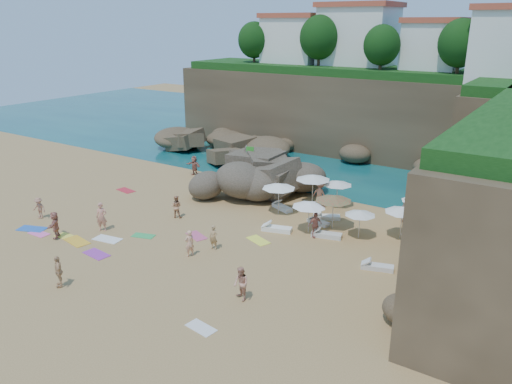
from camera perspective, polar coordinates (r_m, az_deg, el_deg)
The scene contains 48 objects.
ground at distance 33.87m, azimuth -5.63°, elevation -3.98°, with size 120.00×120.00×0.00m, color tan.
seawater at distance 59.13m, azimuth 12.89°, elevation 5.60°, with size 120.00×120.00×0.00m, color #0C4751.
cliff_back at distance 53.06m, azimuth 13.28°, elevation 8.50°, with size 44.00×8.00×8.00m, color brown.
rock_promontory at distance 52.27m, azimuth -4.12°, elevation 4.31°, with size 12.00×7.00×2.00m, color brown, non-canonical shape.
clifftop_buildings at distance 52.74m, azimuth 15.22°, elevation 16.23°, with size 28.48×9.48×7.00m.
clifftop_trees at distance 46.22m, azimuth 14.84°, elevation 15.99°, with size 35.60×23.82×4.40m.
marina_masts at distance 65.97m, azimuth -0.60°, elevation 10.06°, with size 3.10×0.10×6.00m.
rock_outcrop at distance 39.71m, azimuth -0.25°, elevation -0.39°, with size 8.69×6.52×3.47m, color brown, non-canonical shape.
flag_pole at distance 40.96m, azimuth -0.97°, elevation 3.59°, with size 0.69×0.27×3.61m.
parasol_0 at distance 37.19m, azimuth 9.31°, elevation 1.05°, with size 2.16×2.16×2.04m.
parasol_1 at distance 32.09m, azimuth 11.82°, elevation -2.34°, with size 1.97×1.97×1.86m.
parasol_2 at distance 35.56m, azimuth 17.81°, elevation -0.75°, with size 1.97×1.97×1.86m.
parasol_3 at distance 32.33m, azimuth 6.11°, elevation -1.40°, with size 2.26×2.26×2.13m.
parasol_4 at distance 32.58m, azimuth 16.41°, elevation -1.94°, with size 2.25×2.25×2.13m.
parasol_6 at distance 33.11m, azimuth 8.86°, elevation -0.68°, with size 2.47×2.47×2.34m.
parasol_7 at distance 37.04m, azimuth 6.54°, elevation 1.70°, with size 2.58×2.58×2.44m.
parasol_8 at distance 30.04m, azimuth 19.05°, elevation -4.48°, with size 1.98×1.98×1.87m.
parasol_9 at distance 35.38m, azimuth 2.61°, elevation 0.70°, with size 2.40×2.40×2.27m.
parasol_11 at distance 29.46m, azimuth 18.16°, elevation -4.73°, with size 2.05×2.05×1.94m.
lounger_0 at distance 32.39m, azimuth 8.06°, elevation -4.89°, with size 1.93×0.64×0.30m, color silver.
lounger_1 at distance 36.78m, azimuth 3.00°, elevation -1.78°, with size 1.79×0.60×0.28m, color silver.
lounger_2 at distance 35.28m, azimuth 8.08°, elevation -2.87°, with size 1.86×0.62×0.29m, color white.
lounger_3 at distance 32.99m, azimuth 2.38°, elevation -4.25°, with size 1.97×0.66×0.31m, color white.
lounger_4 at distance 34.37m, azimuth 7.14°, elevation -3.46°, with size 1.61×0.54×0.25m, color silver.
lounger_5 at distance 28.92m, azimuth 13.69°, elevation -8.34°, with size 1.78×0.59×0.28m, color silver.
towel_0 at distance 36.53m, azimuth -24.21°, elevation -3.86°, with size 1.88×0.94×0.03m, color blue.
towel_1 at distance 35.58m, azimuth -23.56°, elevation -4.37°, with size 1.46×0.73×0.03m, color pink.
towel_2 at distance 33.48m, azimuth -19.78°, elevation -5.32°, with size 1.86×0.93×0.03m, color gold.
towel_3 at distance 33.11m, azimuth -12.74°, elevation -4.90°, with size 1.45×0.73×0.03m, color green.
towel_4 at distance 34.43m, azimuth -20.86°, elevation -4.78°, with size 1.53×0.77×0.03m, color #FFE943.
towel_5 at distance 33.19m, azimuth -16.62°, elevation -5.19°, with size 1.81×0.90×0.03m, color white.
towel_6 at distance 31.35m, azimuth -17.77°, elevation -6.76°, with size 1.72×0.86×0.03m, color purple.
towel_7 at distance 42.21m, azimuth -14.65°, elevation 0.18°, with size 1.65×0.83×0.03m, color red.
towel_9 at distance 32.52m, azimuth -6.80°, elevation -4.99°, with size 1.61×0.80×0.03m, color #CE5078.
towel_12 at distance 31.65m, azimuth 0.27°, elevation -5.54°, with size 1.63×0.81×0.03m, color #F9FF43.
towel_13 at distance 23.45m, azimuth -6.30°, elevation -15.17°, with size 1.45×0.72×0.03m, color silver.
person_stand_0 at distance 34.29m, azimuth -17.24°, elevation -2.74°, with size 0.71×0.46×1.94m, color tan.
person_stand_1 at distance 35.45m, azimuth -9.10°, elevation -1.65°, with size 0.79×0.62×1.63m, color tan.
person_stand_2 at distance 37.44m, azimuth 7.33°, elevation -0.18°, with size 1.26×0.52×1.95m, color tan.
person_stand_3 at distance 32.01m, azimuth 6.77°, elevation -3.76°, with size 1.00×0.42×1.71m, color #A25F51.
person_stand_4 at distance 35.70m, azimuth 16.79°, elevation -1.96°, with size 0.88×0.48×1.79m, color tan.
person_stand_5 at distance 45.02m, azimuth -7.07°, elevation 3.01°, with size 1.67×0.48×1.81m, color #A26151.
person_stand_6 at distance 29.60m, azimuth -7.62°, elevation -5.83°, with size 0.59×0.39×1.63m, color #F3AF8A.
person_lie_0 at distance 38.19m, azimuth -23.43°, elevation -2.50°, with size 0.96×1.49×0.40m, color #B07558.
person_lie_1 at distance 28.33m, azimuth -21.47°, elevation -9.62°, with size 1.00×1.70×0.42m, color tan.
person_lie_3 at distance 34.44m, azimuth -21.85°, elevation -4.51°, with size 1.60×1.72×0.46m, color #BA7462.
person_lie_4 at distance 30.54m, azimuth -4.84°, elevation -6.22°, with size 0.55×1.50×0.36m, color tan.
person_lie_5 at distance 25.19m, azimuth -1.71°, elevation -11.59°, with size 0.84×1.74×0.66m, color tan.
Camera 1 is at (19.80, -24.16, 13.10)m, focal length 35.00 mm.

